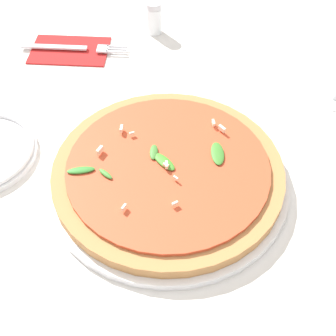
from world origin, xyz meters
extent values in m
plane|color=silver|center=(0.00, 0.00, 0.00)|extent=(6.00, 6.00, 0.00)
cylinder|color=white|center=(0.02, 0.01, 0.01)|extent=(0.37, 0.37, 0.01)
cylinder|color=#AD7542|center=(0.02, 0.01, 0.02)|extent=(0.35, 0.35, 0.02)
cylinder|color=#C64728|center=(0.02, 0.01, 0.03)|extent=(0.30, 0.30, 0.01)
ellipsoid|color=#397829|center=(0.10, 0.03, 0.04)|extent=(0.02, 0.05, 0.01)
ellipsoid|color=#3E7E30|center=(-0.07, -0.02, 0.04)|extent=(0.03, 0.02, 0.01)
ellipsoid|color=#31792C|center=(-0.10, -0.01, 0.04)|extent=(0.04, 0.02, 0.01)
ellipsoid|color=#3B742D|center=(0.00, 0.03, 0.04)|extent=(0.01, 0.03, 0.01)
ellipsoid|color=#3F8329|center=(0.02, 0.01, 0.04)|extent=(0.04, 0.04, 0.01)
cube|color=#EFE5C6|center=(-0.05, 0.07, 0.04)|extent=(0.00, 0.01, 0.01)
cube|color=#EFE5C6|center=(0.10, 0.08, 0.04)|extent=(0.01, 0.01, 0.01)
cube|color=#EFE5C6|center=(0.02, 0.00, 0.04)|extent=(0.00, 0.01, 0.01)
cube|color=#EFE5C6|center=(0.02, 0.00, 0.04)|extent=(0.01, 0.01, 0.00)
cube|color=#EFE5C6|center=(-0.04, 0.06, 0.04)|extent=(0.01, 0.01, 0.00)
cube|color=#EFE5C6|center=(0.04, -0.07, 0.04)|extent=(0.01, 0.01, 0.00)
cube|color=#EFE5C6|center=(-0.08, 0.02, 0.04)|extent=(0.01, 0.01, 0.01)
cube|color=#EFE5C6|center=(0.04, -0.02, 0.04)|extent=(0.01, 0.01, 0.00)
cube|color=#EFE5C6|center=(-0.03, -0.08, 0.04)|extent=(0.01, 0.01, 0.01)
cube|color=#EFE5C6|center=(0.09, 0.09, 0.04)|extent=(0.01, 0.01, 0.01)
cylinder|color=white|center=(0.31, 0.21, 0.00)|extent=(0.06, 0.06, 0.00)
cube|color=#B21E1E|center=(-0.19, 0.34, 0.00)|extent=(0.16, 0.10, 0.01)
cube|color=silver|center=(-0.22, 0.34, 0.01)|extent=(0.14, 0.01, 0.00)
cube|color=silver|center=(-0.13, 0.34, 0.01)|extent=(0.02, 0.02, 0.00)
cube|color=silver|center=(-0.10, 0.33, 0.01)|extent=(0.04, 0.00, 0.00)
cube|color=silver|center=(-0.10, 0.34, 0.01)|extent=(0.04, 0.00, 0.00)
cube|color=silver|center=(-0.10, 0.35, 0.01)|extent=(0.04, 0.00, 0.00)
cylinder|color=silver|center=(-0.03, 0.42, 0.03)|extent=(0.03, 0.03, 0.06)
cylinder|color=#B7B7BF|center=(-0.03, 0.42, 0.06)|extent=(0.03, 0.03, 0.01)
camera|label=1|loc=(0.05, -0.45, 0.55)|focal=50.00mm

